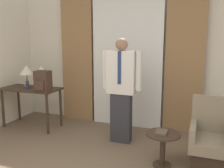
# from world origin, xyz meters

# --- Properties ---
(wall_back) EXTENTS (10.00, 0.06, 2.70)m
(wall_back) POSITION_xyz_m (0.00, 3.06, 1.35)
(wall_back) COLOR silver
(wall_back) RESTS_ON ground_plane
(curtain_sheer_center) EXTENTS (1.42, 0.06, 2.58)m
(curtain_sheer_center) POSITION_xyz_m (0.00, 2.93, 1.29)
(curtain_sheer_center) COLOR white
(curtain_sheer_center) RESTS_ON ground_plane
(curtain_drape_left) EXTENTS (0.70, 0.06, 2.58)m
(curtain_drape_left) POSITION_xyz_m (-1.10, 2.93, 1.29)
(curtain_drape_left) COLOR #997047
(curtain_drape_left) RESTS_ON ground_plane
(curtain_drape_right) EXTENTS (0.70, 0.06, 2.58)m
(curtain_drape_right) POSITION_xyz_m (1.10, 2.93, 1.29)
(curtain_drape_right) COLOR #997047
(curtain_drape_right) RESTS_ON ground_plane
(desk) EXTENTS (1.17, 0.58, 0.80)m
(desk) POSITION_xyz_m (-1.76, 2.18, 0.67)
(desk) COLOR #38281E
(desk) RESTS_ON ground_plane
(table_lamp_left) EXTENTS (0.29, 0.29, 0.43)m
(table_lamp_left) POSITION_xyz_m (-1.93, 2.31, 1.12)
(table_lamp_left) COLOR #9E7F47
(table_lamp_left) RESTS_ON desk
(table_lamp_right) EXTENTS (0.29, 0.29, 0.43)m
(table_lamp_right) POSITION_xyz_m (-1.58, 2.31, 1.12)
(table_lamp_right) COLOR #9E7F47
(table_lamp_right) RESTS_ON desk
(bottle_near_edge) EXTENTS (0.06, 0.06, 0.20)m
(bottle_near_edge) POSITION_xyz_m (-1.77, 2.10, 0.88)
(bottle_near_edge) COLOR #2D3851
(bottle_near_edge) RESTS_ON desk
(backpack) EXTENTS (0.28, 0.23, 0.39)m
(backpack) POSITION_xyz_m (-1.34, 2.02, 0.99)
(backpack) COLOR #422D23
(backpack) RESTS_ON desk
(person) EXTENTS (0.69, 0.23, 1.78)m
(person) POSITION_xyz_m (0.16, 2.12, 0.96)
(person) COLOR #2D2D33
(person) RESTS_ON ground_plane
(armchair) EXTENTS (0.54, 0.64, 0.95)m
(armchair) POSITION_xyz_m (1.59, 1.82, 0.33)
(armchair) COLOR #38281E
(armchair) RESTS_ON ground_plane
(side_table) EXTENTS (0.47, 0.47, 0.48)m
(side_table) POSITION_xyz_m (0.97, 1.52, 0.33)
(side_table) COLOR #38281E
(side_table) RESTS_ON ground_plane
(book) EXTENTS (0.15, 0.21, 0.03)m
(book) POSITION_xyz_m (0.95, 1.51, 0.50)
(book) COLOR brown
(book) RESTS_ON side_table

